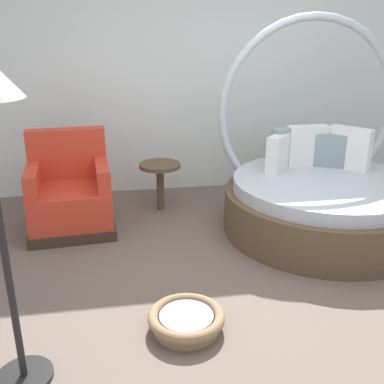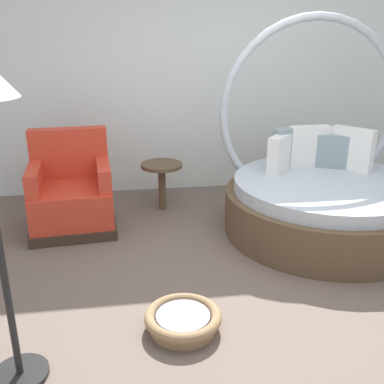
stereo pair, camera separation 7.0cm
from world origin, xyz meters
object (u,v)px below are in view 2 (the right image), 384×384
(side_table, at_px, (162,172))
(round_daybed, at_px, (322,192))
(red_armchair, at_px, (72,195))
(pet_basket, at_px, (183,320))

(side_table, bearing_deg, round_daybed, -25.93)
(round_daybed, relative_size, side_table, 3.89)
(round_daybed, height_order, red_armchair, round_daybed)
(side_table, bearing_deg, red_armchair, -161.06)
(round_daybed, bearing_deg, side_table, 154.07)
(red_armchair, distance_m, side_table, 0.97)
(red_armchair, xyz_separation_m, pet_basket, (0.87, -1.80, -0.26))
(red_armchair, bearing_deg, side_table, 18.94)
(round_daybed, distance_m, side_table, 1.67)
(red_armchair, height_order, pet_basket, red_armchair)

